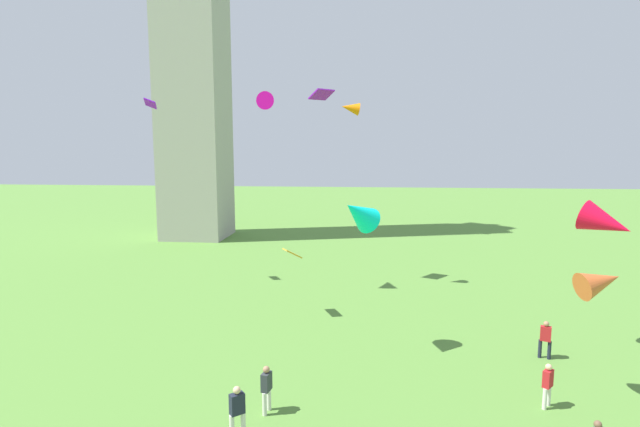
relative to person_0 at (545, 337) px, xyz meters
name	(u,v)px	position (x,y,z in m)	size (l,w,h in m)	color
person_0	(545,337)	(0.00, 0.00, 0.00)	(0.53, 0.41, 1.78)	#1E2333
person_1	(267,386)	(-11.80, -5.75, 0.01)	(0.36, 0.54, 1.79)	silver
person_2	(237,409)	(-12.44, -7.41, 0.03)	(0.54, 0.52, 1.84)	silver
person_4	(548,383)	(-1.47, -4.40, -0.04)	(0.48, 0.50, 1.71)	silver
kite_flying_1	(350,108)	(-9.42, 10.57, 11.29)	(1.44, 1.08, 1.02)	orange
kite_flying_2	(292,253)	(-12.45, 4.58, 2.68)	(1.34, 1.59, 0.68)	gold
kite_flying_3	(606,223)	(2.70, 0.92, 5.23)	(2.76, 2.70, 1.98)	red
kite_flying_4	(268,101)	(-14.68, 9.15, 11.64)	(1.16, 1.66, 1.20)	#ED0AAF
kite_flying_5	(322,95)	(-11.44, 11.74, 12.31)	(1.84, 1.94, 0.70)	purple
kite_flying_6	(150,104)	(-23.06, 10.20, 11.66)	(1.09, 1.20, 0.70)	#830CEE
kite_flying_7	(601,282)	(0.63, -3.30, 3.58)	(1.97, 1.47, 1.44)	#CE5B29
kite_flying_8	(358,213)	(-8.62, -0.45, 5.71)	(2.33, 2.48, 1.97)	#05E8D4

